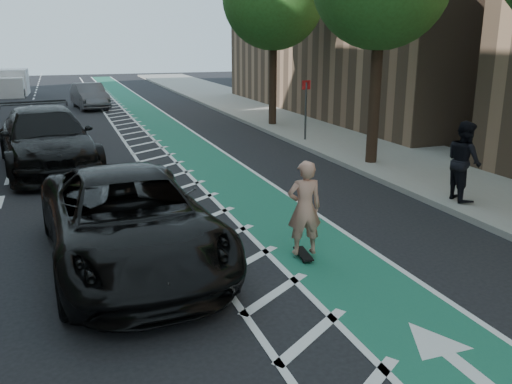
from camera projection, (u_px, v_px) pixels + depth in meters
name	position (u px, v px, depth m)	size (l,w,h in m)	color
ground	(186.00, 309.00, 8.41)	(120.00, 120.00, 0.00)	black
bike_lane	(207.00, 162.00, 18.44)	(2.00, 90.00, 0.01)	#195A46
buffer_strip	(163.00, 165.00, 17.95)	(1.40, 90.00, 0.01)	silver
sidewalk_right	(373.00, 147.00, 20.54)	(5.00, 90.00, 0.15)	gray
curb_right	(314.00, 151.00, 19.74)	(0.12, 90.00, 0.16)	gray
sign_post	(306.00, 109.00, 21.38)	(0.35, 0.08, 2.47)	#4C4C4C
skateboard	(303.00, 254.00, 10.35)	(0.30, 0.74, 0.10)	black
skateboarder	(304.00, 208.00, 10.10)	(0.66, 0.43, 1.81)	tan
suv_near	(129.00, 219.00, 9.92)	(2.83, 6.13, 1.70)	black
suv_far	(46.00, 139.00, 17.23)	(2.69, 6.61, 1.92)	black
car_grey	(90.00, 96.00, 32.36)	(1.57, 4.49, 1.48)	#515155
pedestrian	(464.00, 161.00, 13.33)	(0.96, 0.75, 1.98)	black
box_truck	(12.00, 84.00, 39.64)	(2.14, 4.53, 1.86)	white
barrel_b	(53.00, 138.00, 20.33)	(0.71, 0.71, 0.97)	#FF530D
barrel_c	(37.00, 130.00, 22.00)	(0.74, 0.74, 1.01)	#F04D0C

